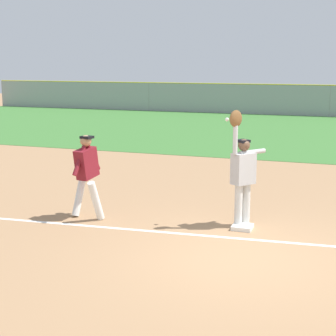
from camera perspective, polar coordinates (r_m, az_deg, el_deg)
ground_plane at (r=9.10m, az=7.76°, el=-9.33°), size 74.19×74.19×0.00m
outfield_grass at (r=25.21m, az=15.57°, el=3.57°), size 44.68×15.29×0.01m
chalk_foul_line at (r=11.26m, az=-13.63°, el=-5.48°), size 11.97×1.03×0.01m
first_base at (r=10.56m, az=7.82°, el=-6.17°), size 0.38×0.38×0.08m
fielder at (r=10.46m, az=7.83°, el=-0.23°), size 0.62×0.78×2.28m
runner at (r=11.07m, az=-8.54°, el=-0.28°), size 0.75×0.84×1.72m
baseball at (r=10.39m, az=6.22°, el=5.09°), size 0.07×0.07×0.07m
outfield_fence at (r=32.72m, az=16.64°, el=6.78°), size 44.76×0.08×1.83m
parked_car_red at (r=36.56m, az=9.27°, el=7.14°), size 4.44×2.20×1.25m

